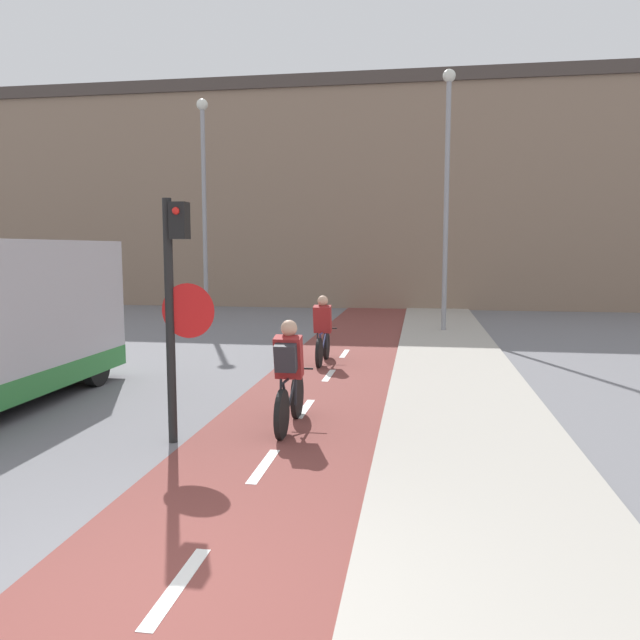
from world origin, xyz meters
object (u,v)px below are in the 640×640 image
at_px(street_lamp_sidewalk, 447,176).
at_px(cyclist_near, 289,377).
at_px(street_lamp_far, 204,189).
at_px(traffic_light_pole, 176,293).
at_px(cyclist_far, 323,333).

xyz_separation_m(street_lamp_sidewalk, cyclist_near, (-2.41, -10.40, -3.76)).
distance_m(street_lamp_far, street_lamp_sidewalk, 7.69).
height_order(traffic_light_pole, street_lamp_far, street_lamp_far).
relative_size(street_lamp_sidewalk, cyclist_far, 4.64).
height_order(cyclist_near, cyclist_far, cyclist_near).
relative_size(traffic_light_pole, street_lamp_sidewalk, 0.41).
bearing_deg(cyclist_near, traffic_light_pole, -147.73).
distance_m(traffic_light_pole, cyclist_near, 1.87).
bearing_deg(cyclist_far, traffic_light_pole, -99.64).
relative_size(street_lamp_far, cyclist_near, 4.32).
xyz_separation_m(traffic_light_pole, cyclist_near, (1.23, 0.78, -1.17)).
bearing_deg(street_lamp_sidewalk, cyclist_far, -115.63).
bearing_deg(cyclist_near, street_lamp_sidewalk, 76.98).
height_order(traffic_light_pole, street_lamp_sidewalk, street_lamp_sidewalk).
bearing_deg(cyclist_far, cyclist_near, -86.54).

